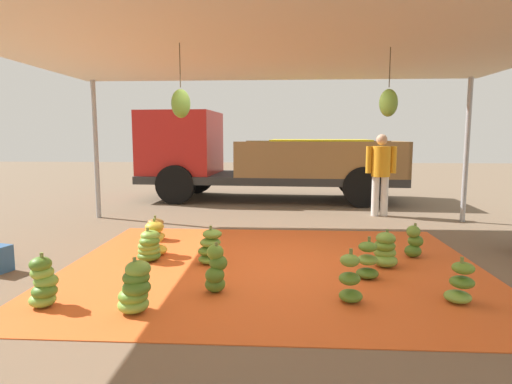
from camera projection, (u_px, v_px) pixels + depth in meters
name	position (u px, v px, depth m)	size (l,w,h in m)	color
ground_plane	(276.00, 222.00, 8.77)	(40.00, 40.00, 0.00)	brown
tarp_orange	(273.00, 266.00, 5.80)	(5.49, 4.47, 0.01)	#E05B23
tent_canopy	(274.00, 45.00, 5.35)	(8.00, 7.00, 2.94)	#9EA0A5
banana_bunch_0	(210.00, 248.00, 5.87)	(0.40, 0.39, 0.53)	#6B9E38
banana_bunch_1	(385.00, 250.00, 5.75)	(0.44, 0.47, 0.50)	#75A83D
banana_bunch_2	(216.00, 270.00, 4.78)	(0.32, 0.32, 0.57)	#477523
banana_bunch_3	(155.00, 240.00, 6.31)	(0.42, 0.40, 0.54)	gold
banana_bunch_4	(43.00, 283.00, 4.39)	(0.35, 0.36, 0.56)	#75A83D
banana_bunch_5	(414.00, 242.00, 6.19)	(0.29, 0.27, 0.49)	#477523
banana_bunch_6	(149.00, 247.00, 6.00)	(0.42, 0.43, 0.47)	#477523
banana_bunch_7	(350.00, 280.00, 4.50)	(0.33, 0.33, 0.57)	#518428
banana_bunch_8	(155.00, 230.00, 7.24)	(0.42, 0.42, 0.41)	gold
banana_bunch_9	(368.00, 262.00, 5.26)	(0.39, 0.39, 0.51)	#477523
banana_bunch_10	(461.00, 284.00, 4.50)	(0.39, 0.37, 0.49)	#75A83D
banana_bunch_11	(135.00, 288.00, 4.24)	(0.45, 0.42, 0.56)	#75A83D
cargo_truck_main	(257.00, 157.00, 11.85)	(7.06, 2.77, 2.40)	#2D2D2D
worker_0	(381.00, 169.00, 9.35)	(0.65, 0.40, 1.77)	silver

